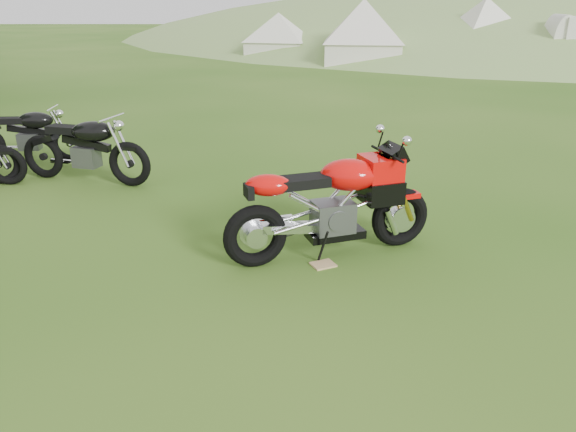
# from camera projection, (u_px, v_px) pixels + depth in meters

# --- Properties ---
(ground) EXTENTS (120.00, 120.00, 0.00)m
(ground) POSITION_uv_depth(u_px,v_px,m) (275.00, 279.00, 5.58)
(ground) COLOR #275111
(ground) RESTS_ON ground
(sport_motorcycle) EXTENTS (2.28, 1.25, 1.33)m
(sport_motorcycle) POSITION_uv_depth(u_px,v_px,m) (331.00, 197.00, 5.87)
(sport_motorcycle) COLOR red
(sport_motorcycle) RESTS_ON ground
(plywood_board) EXTENTS (0.30, 0.27, 0.02)m
(plywood_board) POSITION_uv_depth(u_px,v_px,m) (323.00, 265.00, 5.86)
(plywood_board) COLOR tan
(plywood_board) RESTS_ON ground
(vintage_moto_c) EXTENTS (2.14, 1.04, 1.10)m
(vintage_moto_c) POSITION_uv_depth(u_px,v_px,m) (84.00, 147.00, 8.34)
(vintage_moto_c) COLOR black
(vintage_moto_c) RESTS_ON ground
(vintage_moto_d) EXTENTS (1.92, 0.59, 1.00)m
(vintage_moto_d) POSITION_uv_depth(u_px,v_px,m) (27.00, 133.00, 9.39)
(vintage_moto_d) COLOR black
(vintage_moto_d) RESTS_ON ground
(tent_left) EXTENTS (3.11, 3.11, 2.24)m
(tent_left) POSITION_uv_depth(u_px,v_px,m) (279.00, 33.00, 25.71)
(tent_left) COLOR beige
(tent_left) RESTS_ON ground
(tent_mid) EXTENTS (3.30, 3.30, 2.62)m
(tent_mid) POSITION_uv_depth(u_px,v_px,m) (363.00, 32.00, 23.14)
(tent_mid) COLOR silver
(tent_mid) RESTS_ON ground
(tent_right) EXTENTS (3.66, 3.66, 2.65)m
(tent_right) POSITION_uv_depth(u_px,v_px,m) (483.00, 30.00, 24.34)
(tent_right) COLOR silver
(tent_right) RESTS_ON ground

